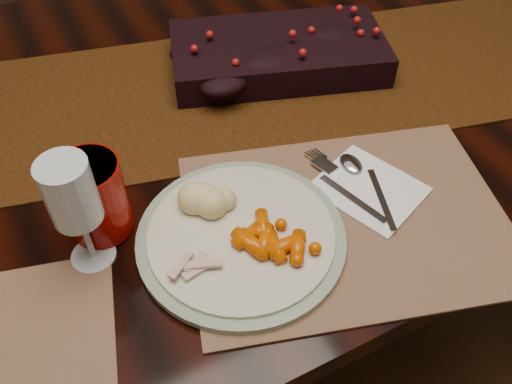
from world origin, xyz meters
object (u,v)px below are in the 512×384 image
mashed_potatoes (208,195)px  napkin (369,189)px  centerpiece (278,49)px  baby_carrots (279,247)px  turkey_shreds (196,270)px  wine_glass (79,215)px  dining_table (193,243)px  placemat_main (347,219)px  dinner_plate (241,236)px  red_cup (94,198)px

mashed_potatoes → napkin: mashed_potatoes is taller
centerpiece → baby_carrots: bearing=-118.4°
baby_carrots → turkey_shreds: baby_carrots is taller
turkey_shreds → mashed_potatoes: bearing=58.1°
turkey_shreds → wine_glass: bearing=137.1°
dining_table → placemat_main: (0.13, -0.33, 0.38)m
placemat_main → wine_glass: (-0.33, 0.10, 0.08)m
placemat_main → wine_glass: size_ratio=2.61×
dinner_plate → napkin: size_ratio=1.99×
red_cup → wine_glass: 0.05m
dining_table → red_cup: bearing=-132.7°
mashed_potatoes → dining_table: bearing=80.8°
placemat_main → red_cup: bearing=171.7°
mashed_potatoes → wine_glass: bearing=178.5°
baby_carrots → mashed_potatoes: size_ratio=1.50×
baby_carrots → wine_glass: bearing=151.2°
dining_table → red_cup: red_cup is taller
turkey_shreds → napkin: (0.28, 0.03, -0.02)m
dinner_plate → mashed_potatoes: bearing=106.5°
turkey_shreds → wine_glass: 0.16m
dining_table → placemat_main: placemat_main is taller
dining_table → centerpiece: size_ratio=4.76×
turkey_shreds → dining_table: bearing=73.7°
mashed_potatoes → red_cup: 0.15m
napkin → baby_carrots: bearing=173.6°
baby_carrots → dinner_plate: bearing=120.5°
mashed_potatoes → baby_carrots: bearing=-66.9°
placemat_main → wine_glass: 0.36m
centerpiece → mashed_potatoes: centerpiece is taller
mashed_potatoes → napkin: size_ratio=0.58×
dinner_plate → red_cup: bearing=145.6°
baby_carrots → turkey_shreds: 0.11m
red_cup → turkey_shreds: bearing=-60.0°
dinner_plate → placemat_main: bearing=-12.6°
baby_carrots → turkey_shreds: bearing=170.3°
placemat_main → centerpiece: bearing=92.9°
dinner_plate → red_cup: 0.20m
placemat_main → red_cup: (-0.31, 0.14, 0.06)m
placemat_main → baby_carrots: (-0.12, -0.02, 0.03)m
centerpiece → red_cup: size_ratio=3.28×
napkin → wine_glass: (-0.39, 0.07, 0.08)m
centerpiece → dinner_plate: 0.41m
mashed_potatoes → wine_glass: (-0.17, 0.00, 0.04)m
mashed_potatoes → wine_glass: size_ratio=0.48×
mashed_potatoes → turkey_shreds: (-0.06, -0.09, -0.01)m
centerpiece → napkin: centerpiece is taller
red_cup → wine_glass: bearing=-122.1°
dinner_plate → napkin: 0.21m
dinner_plate → wine_glass: bearing=160.0°
mashed_potatoes → turkey_shreds: 0.11m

